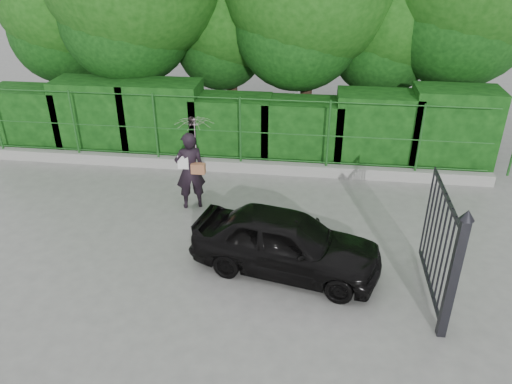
# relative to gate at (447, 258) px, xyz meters

# --- Properties ---
(ground) EXTENTS (80.00, 80.00, 0.00)m
(ground) POSITION_rel_gate_xyz_m (-4.60, 0.72, -1.19)
(ground) COLOR gray
(kerb) EXTENTS (14.00, 0.25, 0.30)m
(kerb) POSITION_rel_gate_xyz_m (-4.60, 5.22, -1.04)
(kerb) COLOR #9E9E99
(kerb) RESTS_ON ground
(fence) EXTENTS (14.13, 0.06, 1.80)m
(fence) POSITION_rel_gate_xyz_m (-4.38, 5.22, 0.01)
(fence) COLOR #1D561E
(fence) RESTS_ON kerb
(hedge) EXTENTS (14.20, 1.20, 2.24)m
(hedge) POSITION_rel_gate_xyz_m (-4.49, 6.22, -0.19)
(hedge) COLOR black
(hedge) RESTS_ON ground
(gate) EXTENTS (0.22, 2.33, 2.36)m
(gate) POSITION_rel_gate_xyz_m (0.00, 0.00, 0.00)
(gate) COLOR black
(gate) RESTS_ON ground
(woman) EXTENTS (0.98, 0.87, 2.22)m
(woman) POSITION_rel_gate_xyz_m (-4.98, 3.19, 0.19)
(woman) COLOR black
(woman) RESTS_ON ground
(car) EXTENTS (3.85, 2.20, 1.23)m
(car) POSITION_rel_gate_xyz_m (-2.66, 0.99, -0.57)
(car) COLOR black
(car) RESTS_ON ground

